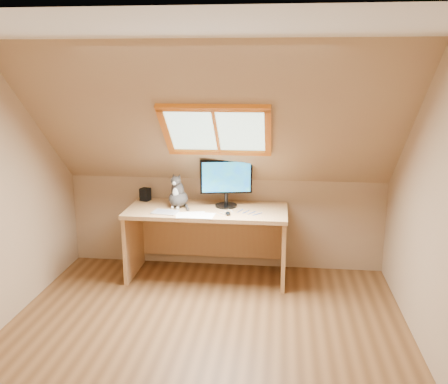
# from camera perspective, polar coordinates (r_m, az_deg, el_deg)

# --- Properties ---
(ground) EXTENTS (3.50, 3.50, 0.00)m
(ground) POSITION_cam_1_polar(r_m,az_deg,el_deg) (4.23, -2.70, -17.17)
(ground) COLOR brown
(ground) RESTS_ON ground
(room_shell) EXTENTS (3.52, 3.52, 2.41)m
(room_shell) POSITION_cam_1_polar(r_m,az_deg,el_deg) (3.61, -3.20, 1.87)
(room_shell) COLOR #A18560
(room_shell) RESTS_ON ground
(desk) EXTENTS (1.67, 0.73, 0.76)m
(desk) POSITION_cam_1_polar(r_m,az_deg,el_deg) (5.34, -1.83, -4.08)
(desk) COLOR tan
(desk) RESTS_ON ground
(monitor) EXTENTS (0.54, 0.23, 0.50)m
(monitor) POSITION_cam_1_polar(r_m,az_deg,el_deg) (5.20, 0.25, 1.38)
(monitor) COLOR black
(monitor) RESTS_ON desk
(cat) EXTENTS (0.24, 0.28, 0.37)m
(cat) POSITION_cam_1_polar(r_m,az_deg,el_deg) (5.26, -5.29, -0.32)
(cat) COLOR #453F3D
(cat) RESTS_ON desk
(desk_speaker) EXTENTS (0.12, 0.12, 0.14)m
(desk_speaker) POSITION_cam_1_polar(r_m,az_deg,el_deg) (5.57, -8.99, -0.27)
(desk_speaker) COLOR black
(desk_speaker) RESTS_ON desk
(graphics_tablet) EXTENTS (0.28, 0.22, 0.01)m
(graphics_tablet) POSITION_cam_1_polar(r_m,az_deg,el_deg) (5.09, -6.73, -2.30)
(graphics_tablet) COLOR #B2B2B7
(graphics_tablet) RESTS_ON desk
(mouse) EXTENTS (0.07, 0.10, 0.03)m
(mouse) POSITION_cam_1_polar(r_m,az_deg,el_deg) (4.98, 0.45, -2.46)
(mouse) COLOR black
(mouse) RESTS_ON desk
(papers) EXTENTS (0.33, 0.27, 0.00)m
(papers) POSITION_cam_1_polar(r_m,az_deg,el_deg) (4.98, -3.87, -2.66)
(papers) COLOR white
(papers) RESTS_ON desk
(cables) EXTENTS (0.51, 0.26, 0.01)m
(cables) POSITION_cam_1_polar(r_m,az_deg,el_deg) (5.05, 1.75, -2.36)
(cables) COLOR silver
(cables) RESTS_ON desk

